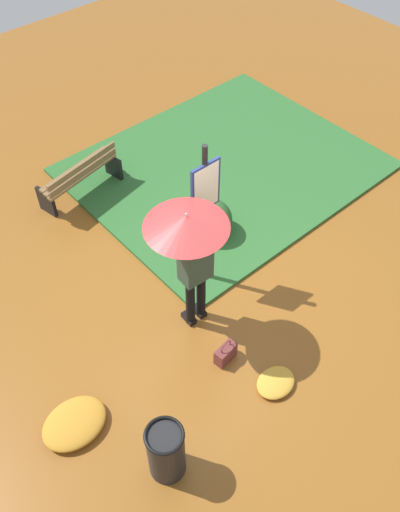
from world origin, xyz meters
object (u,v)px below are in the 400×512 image
(trash_bin, at_px, (166,451))
(park_bench, at_px, (81,177))
(info_sign_post, at_px, (205,203))
(handbag, at_px, (226,353))
(person_with_umbrella, at_px, (190,242))

(trash_bin, bearing_deg, park_bench, -112.01)
(info_sign_post, height_order, handbag, info_sign_post)
(person_with_umbrella, xyz_separation_m, info_sign_post, (-0.63, -0.47, -0.11))
(info_sign_post, relative_size, trash_bin, 2.76)
(handbag, distance_m, park_bench, 3.81)
(info_sign_post, bearing_deg, handbag, 59.76)
(info_sign_post, height_order, trash_bin, info_sign_post)
(person_with_umbrella, height_order, park_bench, person_with_umbrella)
(info_sign_post, xyz_separation_m, handbag, (0.69, 1.18, -1.32))
(handbag, relative_size, trash_bin, 0.44)
(info_sign_post, bearing_deg, person_with_umbrella, 36.42)
(handbag, bearing_deg, info_sign_post, -120.24)
(person_with_umbrella, bearing_deg, park_bench, -95.73)
(person_with_umbrella, distance_m, handbag, 1.59)
(info_sign_post, distance_m, trash_bin, 2.92)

